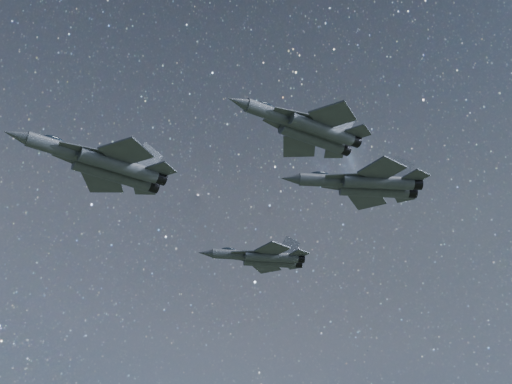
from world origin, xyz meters
name	(u,v)px	position (x,y,z in m)	size (l,w,h in m)	color
jet_lead	(103,164)	(-22.65, -2.48, 148.77)	(19.60, 13.40, 4.92)	#343941
jet_left	(262,257)	(5.37, 20.88, 151.09)	(18.14, 12.45, 4.55)	#343941
jet_right	(307,128)	(-1.61, -13.31, 151.51)	(17.55, 12.11, 4.41)	#343941
jet_slot	(365,184)	(12.20, -1.74, 153.51)	(20.25, 13.78, 5.09)	#343941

